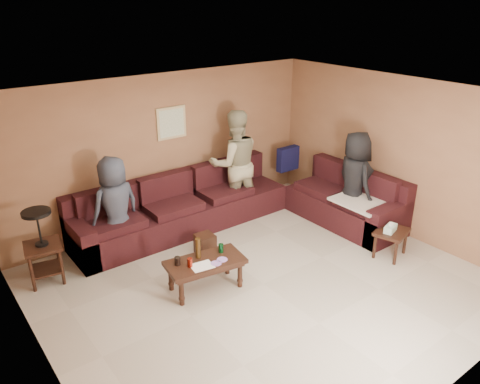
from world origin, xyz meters
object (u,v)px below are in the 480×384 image
(end_table_left, at_px, (42,245))
(person_middle, at_px, (235,164))
(side_table_right, at_px, (391,234))
(person_right, at_px, (354,180))
(waste_bin, at_px, (205,244))
(coffee_table, at_px, (205,264))
(person_left, at_px, (116,207))
(sectional_sofa, at_px, (243,209))

(end_table_left, height_order, person_middle, person_middle)
(side_table_right, xyz_separation_m, person_middle, (-0.94, 2.59, 0.57))
(side_table_right, bearing_deg, person_right, 72.51)
(waste_bin, bearing_deg, coffee_table, -123.33)
(person_right, bearing_deg, person_middle, 56.07)
(person_left, relative_size, person_right, 0.94)
(coffee_table, height_order, person_right, person_right)
(coffee_table, distance_m, person_middle, 2.42)
(sectional_sofa, height_order, side_table_right, sectional_sofa)
(side_table_right, bearing_deg, coffee_table, 160.04)
(sectional_sofa, relative_size, coffee_table, 4.30)
(waste_bin, bearing_deg, sectional_sofa, 20.29)
(side_table_right, relative_size, person_middle, 0.32)
(sectional_sofa, distance_m, side_table_right, 2.38)
(end_table_left, relative_size, waste_bin, 3.34)
(person_middle, bearing_deg, end_table_left, 21.30)
(coffee_table, bearing_deg, person_middle, 43.70)
(end_table_left, bearing_deg, person_middle, 3.04)
(sectional_sofa, bearing_deg, person_left, 168.26)
(sectional_sofa, relative_size, side_table_right, 7.77)
(sectional_sofa, height_order, coffee_table, sectional_sofa)
(sectional_sofa, distance_m, end_table_left, 3.12)
(sectional_sofa, xyz_separation_m, side_table_right, (1.15, -2.08, 0.04))
(person_left, bearing_deg, person_right, 149.32)
(coffee_table, relative_size, person_right, 0.66)
(sectional_sofa, bearing_deg, person_right, -35.92)
(waste_bin, height_order, person_left, person_left)
(side_table_right, distance_m, person_left, 4.04)
(sectional_sofa, distance_m, person_middle, 0.82)
(side_table_right, height_order, person_middle, person_middle)
(person_middle, bearing_deg, side_table_right, 128.21)
(sectional_sofa, height_order, person_left, person_left)
(side_table_right, bearing_deg, waste_bin, 141.43)
(sectional_sofa, distance_m, person_right, 1.88)
(coffee_table, xyz_separation_m, side_table_right, (2.64, -0.96, 0.00))
(coffee_table, relative_size, person_middle, 0.58)
(waste_bin, distance_m, person_left, 1.42)
(waste_bin, distance_m, person_middle, 1.68)
(person_left, bearing_deg, end_table_left, -3.13)
(person_left, height_order, person_right, person_right)
(side_table_right, height_order, person_left, person_left)
(side_table_right, bearing_deg, person_left, 141.70)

